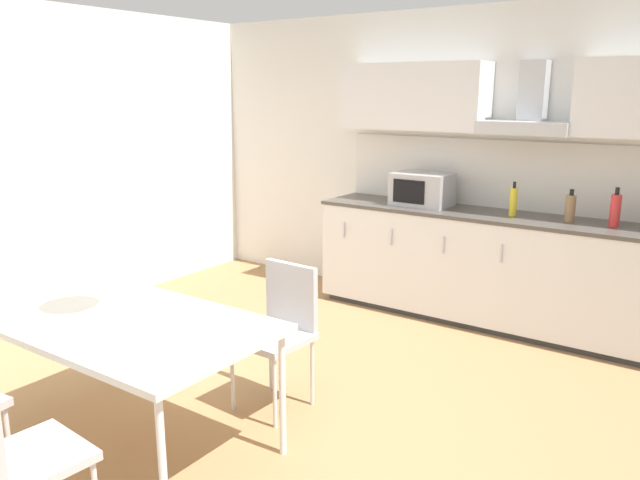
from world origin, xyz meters
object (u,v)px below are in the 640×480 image
microwave (422,189)px  bottle_red (615,210)px  dining_table (127,328)px  chair_far_right (281,321)px  chair_near_right (7,449)px  bottle_brown (570,208)px  bottle_yellow (513,201)px  pendant_lamp (112,139)px

microwave → bottle_red: bottle_red is taller
dining_table → chair_far_right: size_ratio=1.76×
dining_table → chair_near_right: size_ratio=1.76×
microwave → chair_far_right: bearing=-87.4°
bottle_red → chair_far_right: bottle_red is taller
bottle_red → chair_far_right: bearing=-124.4°
bottle_brown → chair_near_right: bearing=-106.8°
bottle_yellow → bottle_red: bottle_red is taller
bottle_yellow → bottle_brown: size_ratio=1.09×
chair_far_right → pendant_lamp: bearing=-112.4°
dining_table → pendant_lamp: size_ratio=4.78×
bottle_yellow → dining_table: bottle_yellow is taller
bottle_brown → dining_table: bearing=-116.8°
chair_near_right → pendant_lamp: (-0.34, 0.84, 1.12)m
microwave → bottle_brown: size_ratio=1.93×
chair_far_right → microwave: bearing=92.6°
bottle_yellow → pendant_lamp: (-1.05, -2.91, 0.62)m
bottle_yellow → bottle_red: 0.73m
bottle_brown → chair_near_right: (-1.14, -3.76, -0.49)m
chair_far_right → bottle_brown: bearing=61.5°
bottle_red → bottle_brown: bearing=-177.1°
bottle_yellow → chair_far_right: bottle_yellow is taller
bottle_red → dining_table: (-1.78, -2.94, -0.36)m
bottle_brown → pendant_lamp: pendant_lamp is taller
bottle_red → pendant_lamp: bearing=-121.2°
chair_near_right → pendant_lamp: 1.44m
bottle_red → pendant_lamp: (-1.78, -2.94, 0.61)m
dining_table → chair_far_right: 0.93m
bottle_yellow → dining_table: (-1.05, -2.91, -0.35)m
bottle_yellow → microwave: bearing=179.4°
microwave → pendant_lamp: 2.99m
chair_near_right → chair_far_right: size_ratio=1.00×
bottle_brown → bottle_yellow: bearing=-178.7°
dining_table → pendant_lamp: pendant_lamp is taller
microwave → pendant_lamp: size_ratio=1.50×
microwave → chair_near_right: bearing=-88.7°
dining_table → chair_near_right: (0.34, -0.84, -0.15)m
microwave → bottle_brown: (1.22, 0.00, -0.03)m
bottle_yellow → dining_table: size_ratio=0.18×
bottle_brown → chair_near_right: bottle_brown is taller
microwave → chair_far_right: size_ratio=0.55×
dining_table → bottle_brown: bearing=63.2°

